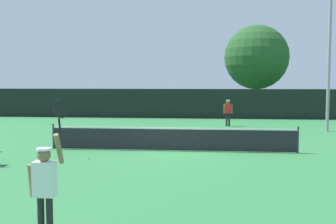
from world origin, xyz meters
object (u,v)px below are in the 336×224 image
at_px(tennis_ball, 88,158).
at_px(parked_car_mid, 216,104).
at_px(player_serving, 45,180).
at_px(parked_car_far, 258,104).
at_px(parked_car_near, 114,103).
at_px(large_tree, 257,57).
at_px(light_pole, 330,41).
at_px(player_receiving, 228,110).

xyz_separation_m(tennis_ball, parked_car_mid, (5.16, 22.96, 0.74)).
relative_size(player_serving, parked_car_far, 0.58).
bearing_deg(parked_car_near, large_tree, -12.37).
height_order(tennis_ball, parked_car_far, parked_car_far).
distance_m(light_pole, parked_car_far, 15.42).
distance_m(parked_car_near, parked_car_mid, 9.98).
height_order(tennis_ball, parked_car_near, parked_car_near).
distance_m(light_pole, parked_car_near, 22.12).
bearing_deg(parked_car_far, tennis_ball, -117.52).
height_order(player_serving, parked_car_far, player_serving).
bearing_deg(parked_car_near, light_pole, -45.13).
bearing_deg(tennis_ball, player_serving, -78.38).
bearing_deg(parked_car_far, parked_car_mid, -170.93).
distance_m(player_receiving, parked_car_mid, 11.36).
height_order(light_pole, large_tree, light_pole).
relative_size(light_pole, large_tree, 1.18).
distance_m(player_receiving, large_tree, 11.32).
height_order(tennis_ball, light_pole, light_pole).
bearing_deg(parked_car_mid, player_receiving, -86.08).
xyz_separation_m(player_serving, parked_car_mid, (3.58, 30.64, -0.36)).
xyz_separation_m(tennis_ball, parked_car_far, (9.08, 24.08, 0.74)).
relative_size(large_tree, parked_car_near, 1.83).
relative_size(player_receiving, parked_car_far, 0.38).
bearing_deg(light_pole, parked_car_mid, 114.36).
height_order(player_receiving, light_pole, light_pole).
distance_m(parked_car_near, parked_car_far, 13.84).
xyz_separation_m(player_receiving, parked_car_mid, (-0.54, 11.35, -0.26)).
bearing_deg(light_pole, parked_car_near, 137.67).
distance_m(tennis_ball, large_tree, 23.97).
bearing_deg(parked_car_mid, light_pole, -64.43).
xyz_separation_m(parked_car_mid, parked_car_far, (3.92, 1.12, 0.00)).
relative_size(player_serving, light_pole, 0.28).
height_order(player_serving, light_pole, light_pole).
relative_size(tennis_ball, parked_car_near, 0.02).
bearing_deg(light_pole, tennis_ball, -140.00).
relative_size(tennis_ball, light_pole, 0.01).
distance_m(player_serving, parked_car_far, 32.64).
distance_m(player_receiving, parked_car_far, 12.92).
bearing_deg(large_tree, parked_car_far, 78.94).
relative_size(parked_car_near, parked_car_mid, 1.01).
relative_size(player_serving, large_tree, 0.33).
distance_m(player_serving, player_receiving, 19.73).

